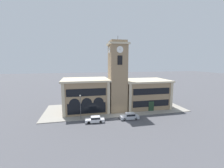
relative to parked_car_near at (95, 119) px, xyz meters
The scene contains 8 objects.
ground_plane 6.85m from the parked_car_near, 13.05° to the left, with size 300.00×300.00×0.00m, color #4C4C51.
sidewalk_kerb 10.68m from the parked_car_near, 51.52° to the left, with size 37.77×13.62×0.15m.
clock_tower 12.44m from the parked_car_near, 43.10° to the left, with size 4.98×4.98×19.50m.
town_hall_left_wing 9.43m from the parked_car_near, 99.87° to the left, with size 12.08×9.79×8.59m.
town_hall_right_wing 17.85m from the parked_car_near, 29.31° to the left, with size 13.14×9.79×7.95m.
parked_car_near is the anchor object (origin of this frame).
parked_car_mid 7.95m from the parked_car_near, ahead, with size 4.33×1.94×1.45m.
street_lamp 4.86m from the parked_car_near, 143.90° to the left, with size 0.36×0.36×5.60m.
Camera 1 is at (-9.62, -32.67, 13.05)m, focal length 24.00 mm.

